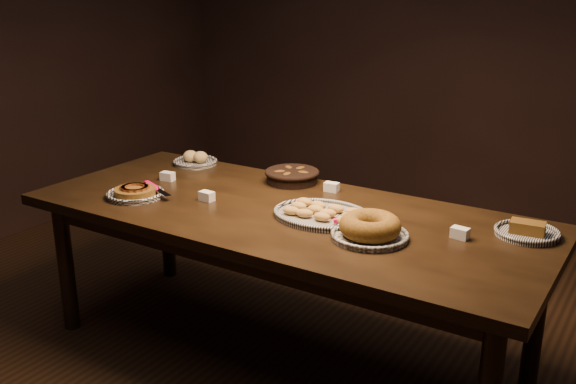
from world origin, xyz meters
The scene contains 9 objects.
ground centered at (0.00, 0.00, 0.00)m, with size 5.00×5.00×0.00m, color black.
buffet_table centered at (0.00, 0.00, 0.68)m, with size 2.40×1.00×0.75m.
apple_tart_plate centered at (-0.70, -0.23, 0.77)m, with size 0.33×0.28×0.05m.
madeleine_platter centered at (0.21, 0.00, 0.77)m, with size 0.45×0.36×0.05m.
bundt_cake_plate centered at (0.49, -0.11, 0.79)m, with size 0.35×0.36×0.10m.
croissant_basket centered at (-0.18, 0.38, 0.79)m, with size 0.32×0.32×0.07m.
bread_roll_plate centered at (-0.83, 0.38, 0.78)m, with size 0.25×0.25×0.08m.
loaf_plate centered at (1.02, 0.26, 0.77)m, with size 0.26×0.26×0.06m.
tent_cards centered at (0.03, 0.07, 0.77)m, with size 1.62×0.49×0.04m.
Camera 1 is at (1.49, -2.32, 1.73)m, focal length 40.00 mm.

